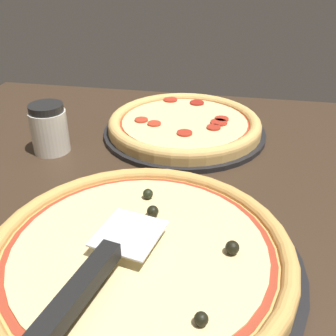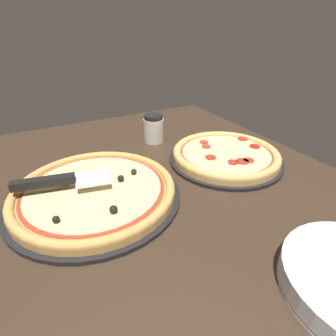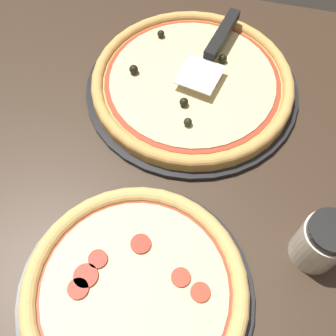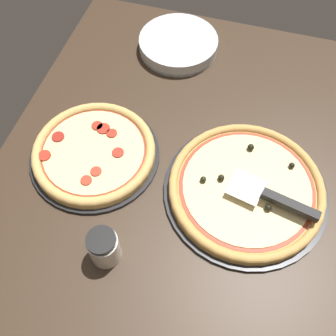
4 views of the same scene
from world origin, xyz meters
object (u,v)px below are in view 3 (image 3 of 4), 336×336
at_px(pizza_front, 192,81).
at_px(serving_spatula, 218,41).
at_px(pizza_back, 135,290).
at_px(parmesan_shaker, 321,242).

xyz_separation_m(pizza_front, serving_spatula, (-0.03, -0.08, 0.03)).
relative_size(pizza_front, pizza_back, 1.20).
relative_size(serving_spatula, parmesan_shaker, 2.32).
height_order(pizza_front, pizza_back, pizza_front).
bearing_deg(parmesan_shaker, pizza_back, 27.26).
height_order(serving_spatula, parmesan_shaker, parmesan_shaker).
bearing_deg(serving_spatula, parmesan_shaker, 121.18).
relative_size(pizza_back, parmesan_shaker, 3.35).
relative_size(pizza_front, parmesan_shaker, 4.02).
height_order(pizza_back, serving_spatula, serving_spatula).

